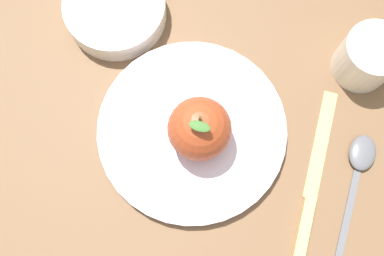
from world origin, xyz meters
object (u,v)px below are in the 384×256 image
at_px(dinner_plate, 192,130).
at_px(side_bowl, 115,9).
at_px(apple, 199,129).
at_px(cup, 369,56).
at_px(spoon, 360,165).
at_px(knife, 312,187).

distance_m(dinner_plate, side_bowl, 0.20).
bearing_deg(apple, dinner_plate, -135.47).
distance_m(side_bowl, cup, 0.34).
distance_m(side_bowl, spoon, 0.39).
xyz_separation_m(knife, spoon, (-0.03, 0.06, 0.00)).
xyz_separation_m(dinner_plate, side_bowl, (-0.16, -0.12, 0.01)).
bearing_deg(cup, apple, -60.89).
bearing_deg(apple, side_bowl, -143.34).
relative_size(apple, knife, 0.40).
bearing_deg(dinner_plate, knife, 68.70).
bearing_deg(side_bowl, knife, 51.03).
xyz_separation_m(side_bowl, cup, (0.05, 0.34, 0.02)).
xyz_separation_m(dinner_plate, apple, (0.01, 0.01, 0.05)).
relative_size(cup, spoon, 0.48).
xyz_separation_m(apple, knife, (0.05, 0.15, -0.05)).
distance_m(side_bowl, knife, 0.35).
height_order(dinner_plate, cup, cup).
bearing_deg(spoon, side_bowl, -119.56).
relative_size(knife, spoon, 1.38).
height_order(knife, spoon, spoon).
xyz_separation_m(apple, side_bowl, (-0.17, -0.13, -0.03)).
relative_size(apple, spoon, 0.55).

